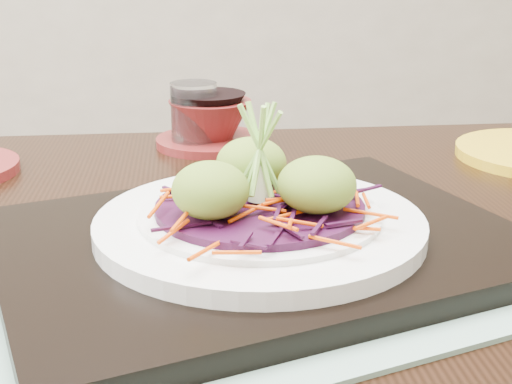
{
  "coord_description": "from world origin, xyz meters",
  "views": [
    {
      "loc": [
        -0.02,
        -0.72,
        0.95
      ],
      "look_at": [
        0.07,
        -0.15,
        0.76
      ],
      "focal_mm": 50.0,
      "sensor_mm": 36.0,
      "label": 1
    }
  ],
  "objects": [
    {
      "name": "carrot_julienne",
      "position": [
        0.07,
        -0.17,
        0.76
      ],
      "size": [
        0.21,
        0.21,
        0.01
      ],
      "primitive_type": null,
      "color": "#D54003",
      "rests_on": "cabbage_bed"
    },
    {
      "name": "water_glass",
      "position": [
        0.04,
        0.19,
        0.75
      ],
      "size": [
        0.06,
        0.06,
        0.09
      ],
      "primitive_type": "cylinder",
      "rotation": [
        0.0,
        0.0,
        0.06
      ],
      "color": "white",
      "rests_on": "dining_table"
    },
    {
      "name": "scallion_garnish",
      "position": [
        0.07,
        -0.17,
        0.79
      ],
      "size": [
        0.06,
        0.06,
        0.1
      ],
      "primitive_type": null,
      "color": "#88C64F",
      "rests_on": "cabbage_bed"
    },
    {
      "name": "serving_tray",
      "position": [
        0.07,
        -0.17,
        0.72
      ],
      "size": [
        0.49,
        0.42,
        0.02
      ],
      "primitive_type": "cube",
      "rotation": [
        0.0,
        0.0,
        0.27
      ],
      "color": "black",
      "rests_on": "placemat"
    },
    {
      "name": "white_plate",
      "position": [
        0.07,
        -0.17,
        0.74
      ],
      "size": [
        0.28,
        0.28,
        0.02
      ],
      "color": "white",
      "rests_on": "serving_tray"
    },
    {
      "name": "cabbage_bed",
      "position": [
        0.07,
        -0.17,
        0.75
      ],
      "size": [
        0.17,
        0.17,
        0.01
      ],
      "primitive_type": "cylinder",
      "color": "#380B2D",
      "rests_on": "white_plate"
    },
    {
      "name": "placemat",
      "position": [
        0.07,
        -0.17,
        0.71
      ],
      "size": [
        0.57,
        0.5,
        0.0
      ],
      "primitive_type": "cube",
      "rotation": [
        0.0,
        0.0,
        0.27
      ],
      "color": "gray",
      "rests_on": "dining_table"
    },
    {
      "name": "guacamole_scoops",
      "position": [
        0.07,
        -0.17,
        0.77
      ],
      "size": [
        0.15,
        0.13,
        0.05
      ],
      "color": "olive",
      "rests_on": "cabbage_bed"
    },
    {
      "name": "dining_table",
      "position": [
        0.08,
        -0.1,
        0.61
      ],
      "size": [
        1.16,
        0.81,
        0.7
      ],
      "rotation": [
        0.0,
        0.0,
        -0.05
      ],
      "color": "black",
      "rests_on": "ground"
    },
    {
      "name": "terracotta_bowl_set",
      "position": [
        0.06,
        0.2,
        0.73
      ],
      "size": [
        0.18,
        0.18,
        0.06
      ],
      "rotation": [
        0.0,
        0.0,
        -0.26
      ],
      "color": "#5E1716",
      "rests_on": "dining_table"
    }
  ]
}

